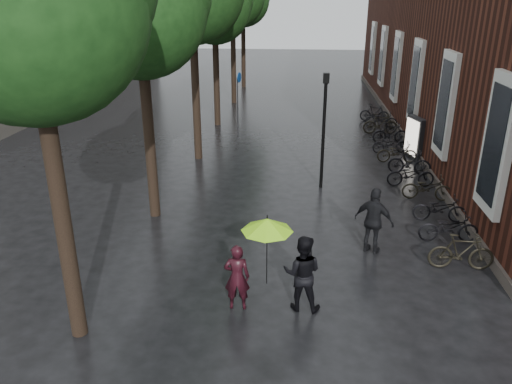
# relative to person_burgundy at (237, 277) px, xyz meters

# --- Properties ---
(ground) EXTENTS (120.00, 120.00, 0.00)m
(ground) POSITION_rel_person_burgundy_xyz_m (0.85, -2.20, -0.78)
(ground) COLOR black
(street_trees) EXTENTS (4.33, 34.03, 8.91)m
(street_trees) POSITION_rel_person_burgundy_xyz_m (-3.14, 13.71, 5.56)
(street_trees) COLOR black
(street_trees) RESTS_ON ground
(person_burgundy) EXTENTS (0.59, 0.41, 1.56)m
(person_burgundy) POSITION_rel_person_burgundy_xyz_m (0.00, 0.00, 0.00)
(person_burgundy) COLOR black
(person_burgundy) RESTS_ON ground
(person_black) EXTENTS (0.93, 0.76, 1.77)m
(person_black) POSITION_rel_person_burgundy_xyz_m (1.42, 0.13, 0.10)
(person_black) COLOR black
(person_black) RESTS_ON ground
(lime_umbrella) EXTENTS (1.13, 1.13, 1.66)m
(lime_umbrella) POSITION_rel_person_burgundy_xyz_m (0.64, 0.16, 1.22)
(lime_umbrella) COLOR black
(lime_umbrella) RESTS_ON ground
(pedestrian_walking) EXTENTS (1.17, 0.92, 1.85)m
(pedestrian_walking) POSITION_rel_person_burgundy_xyz_m (3.32, 2.93, 0.14)
(pedestrian_walking) COLOR black
(pedestrian_walking) RESTS_ON ground
(parked_bicycles) EXTENTS (2.08, 16.71, 1.04)m
(parked_bicycles) POSITION_rel_person_burgundy_xyz_m (5.45, 10.29, -0.32)
(parked_bicycles) COLOR black
(parked_bicycles) RESTS_ON ground
(ad_lightbox) EXTENTS (0.28, 1.20, 1.82)m
(ad_lightbox) POSITION_rel_person_burgundy_xyz_m (6.10, 11.53, 0.13)
(ad_lightbox) COLOR black
(ad_lightbox) RESTS_ON ground
(lamp_post) EXTENTS (0.21, 0.21, 4.11)m
(lamp_post) POSITION_rel_person_burgundy_xyz_m (2.09, 7.76, 1.71)
(lamp_post) COLOR black
(lamp_post) RESTS_ON ground
(cycle_sign) EXTENTS (0.15, 0.52, 2.84)m
(cycle_sign) POSITION_rel_person_burgundy_xyz_m (-2.00, 16.51, 1.10)
(cycle_sign) COLOR #262628
(cycle_sign) RESTS_ON ground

